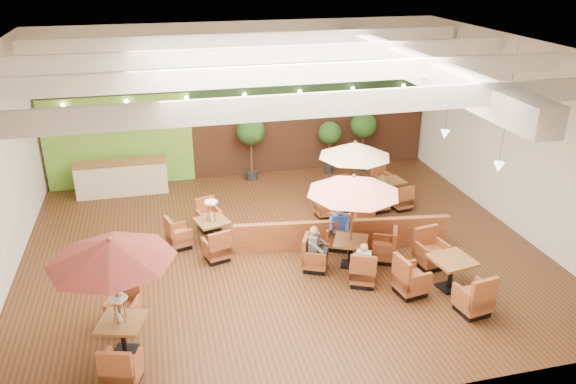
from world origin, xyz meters
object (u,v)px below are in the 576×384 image
object	(u,v)px
table_1	(353,204)
diner_2	(316,244)
diner_1	(339,224)
topiary_1	(330,135)
service_counter	(122,177)
diner_0	(364,259)
table_4	(439,276)
topiary_2	(363,127)
table_0	(113,267)
table_3	(204,231)
topiary_0	(251,133)
table_2	(354,164)
table_5	(384,191)
diner_3	(363,203)
diner_4	(379,189)
booth_divider	(342,234)

from	to	relation	value
table_1	diner_2	distance (m)	1.40
diner_1	topiary_1	bearing A→B (deg)	-85.47
service_counter	diner_2	world-z (taller)	diner_2
service_counter	diner_1	bearing A→B (deg)	-42.32
diner_0	table_4	bearing A→B (deg)	12.15
topiary_2	diner_0	world-z (taller)	topiary_2
service_counter	diner_1	world-z (taller)	diner_1
table_0	table_3	xyz separation A→B (m)	(2.09, 4.26, -1.60)
service_counter	diner_1	distance (m)	8.05
table_0	table_4	size ratio (longest dim) A/B	0.96
topiary_1	table_0	bearing A→B (deg)	-129.33
table_3	diner_2	distance (m)	3.38
service_counter	table_1	distance (m)	8.80
topiary_2	topiary_0	bearing A→B (deg)	180.00
service_counter	topiary_2	xyz separation A→B (m)	(8.74, 0.20, 1.08)
table_1	diner_0	size ratio (longest dim) A/B	3.81
table_2	table_5	world-z (taller)	table_2
table_4	diner_1	distance (m)	3.12
table_0	diner_1	xyz separation A→B (m)	(5.72, 3.17, -1.30)
table_2	diner_3	xyz separation A→B (m)	(-0.00, -0.89, -0.91)
table_4	topiary_0	xyz separation A→B (m)	(-3.15, 8.20, 1.36)
table_1	topiary_2	world-z (taller)	table_1
service_counter	table_1	size ratio (longest dim) A/B	1.10
topiary_2	table_0	bearing A→B (deg)	-134.03
service_counter	table_4	bearing A→B (deg)	-46.23
diner_0	service_counter	bearing A→B (deg)	162.82
diner_3	diner_4	world-z (taller)	diner_3
topiary_0	diner_4	bearing A→B (deg)	-46.23
table_5	table_3	bearing A→B (deg)	-172.55
service_counter	table_1	xyz separation A→B (m)	(5.95, -6.37, 1.19)
topiary_1	diner_0	size ratio (longest dim) A/B	2.75
table_0	topiary_1	world-z (taller)	table_0
topiary_1	diner_2	size ratio (longest dim) A/B	2.49
booth_divider	topiary_0	xyz separation A→B (m)	(-1.55, 5.60, 1.33)
table_0	diner_2	world-z (taller)	table_0
booth_divider	topiary_1	xyz separation A→B (m)	(1.38, 5.60, 1.05)
topiary_1	diner_0	bearing A→B (deg)	-101.18
service_counter	diner_4	size ratio (longest dim) A/B	3.90
table_3	diner_1	distance (m)	3.80
table_0	table_4	bearing A→B (deg)	21.26
table_3	table_4	size ratio (longest dim) A/B	0.91
table_5	topiary_1	xyz separation A→B (m)	(-1.04, 2.80, 1.15)
table_3	topiary_0	world-z (taller)	topiary_0
diner_1	diner_2	world-z (taller)	diner_2
booth_divider	diner_4	distance (m)	2.78
table_1	topiary_2	bearing A→B (deg)	91.76
table_4	topiary_2	xyz separation A→B (m)	(1.07, 8.20, 1.27)
table_1	diner_4	bearing A→B (deg)	80.68
table_4	diner_1	xyz separation A→B (m)	(-1.71, 2.58, 0.36)
table_3	table_5	world-z (taller)	table_3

